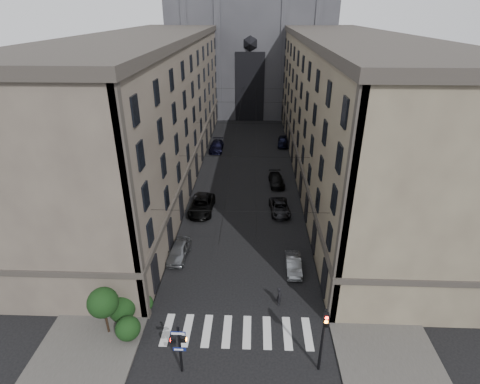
# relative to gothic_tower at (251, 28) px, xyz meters

# --- Properties ---
(sidewalk_left) EXTENTS (7.00, 80.00, 0.15)m
(sidewalk_left) POSITION_rel_gothic_tower_xyz_m (-10.50, -38.96, -17.72)
(sidewalk_left) COLOR #383533
(sidewalk_left) RESTS_ON ground
(sidewalk_right) EXTENTS (7.00, 80.00, 0.15)m
(sidewalk_right) POSITION_rel_gothic_tower_xyz_m (10.50, -38.96, -17.72)
(sidewalk_right) COLOR #383533
(sidewalk_right) RESTS_ON ground
(zebra_crossing) EXTENTS (11.00, 3.20, 0.01)m
(zebra_crossing) POSITION_rel_gothic_tower_xyz_m (0.00, -69.96, -17.79)
(zebra_crossing) COLOR beige
(zebra_crossing) RESTS_ON ground
(building_left) EXTENTS (13.60, 60.60, 18.85)m
(building_left) POSITION_rel_gothic_tower_xyz_m (-13.44, -38.96, -8.45)
(building_left) COLOR #4F463D
(building_left) RESTS_ON ground
(building_right) EXTENTS (13.60, 60.60, 18.85)m
(building_right) POSITION_rel_gothic_tower_xyz_m (13.44, -38.96, -8.45)
(building_right) COLOR brown
(building_right) RESTS_ON ground
(gothic_tower) EXTENTS (35.00, 23.00, 58.00)m
(gothic_tower) POSITION_rel_gothic_tower_xyz_m (0.00, 0.00, 0.00)
(gothic_tower) COLOR #2D2D33
(gothic_tower) RESTS_ON ground
(pedestrian_signal_left) EXTENTS (1.02, 0.38, 4.00)m
(pedestrian_signal_left) POSITION_rel_gothic_tower_xyz_m (-3.51, -73.46, -15.48)
(pedestrian_signal_left) COLOR black
(pedestrian_signal_left) RESTS_ON ground
(traffic_light_right) EXTENTS (0.34, 0.50, 5.20)m
(traffic_light_right) POSITION_rel_gothic_tower_xyz_m (5.60, -73.04, -14.51)
(traffic_light_right) COLOR black
(traffic_light_right) RESTS_ON ground
(shrub_cluster) EXTENTS (3.90, 4.40, 3.90)m
(shrub_cluster) POSITION_rel_gothic_tower_xyz_m (-8.72, -69.95, -16.00)
(shrub_cluster) COLOR black
(shrub_cluster) RESTS_ON sidewalk_left
(tram_wires) EXTENTS (14.00, 60.00, 0.43)m
(tram_wires) POSITION_rel_gothic_tower_xyz_m (0.00, -39.33, -10.55)
(tram_wires) COLOR black
(tram_wires) RESTS_ON ground
(car_left_near) EXTENTS (2.06, 4.51, 1.50)m
(car_left_near) POSITION_rel_gothic_tower_xyz_m (-6.02, -60.88, -17.05)
(car_left_near) COLOR slate
(car_left_near) RESTS_ON ground
(car_left_midnear) EXTENTS (1.68, 4.08, 1.31)m
(car_left_midnear) POSITION_rel_gothic_tower_xyz_m (-5.40, -50.27, -17.14)
(car_left_midnear) COLOR black
(car_left_midnear) RESTS_ON ground
(car_left_midfar) EXTENTS (2.78, 5.82, 1.60)m
(car_left_midfar) POSITION_rel_gothic_tower_xyz_m (-5.01, -51.64, -17.00)
(car_left_midfar) COLOR black
(car_left_midfar) RESTS_ON ground
(car_left_far) EXTENTS (2.20, 5.30, 1.53)m
(car_left_far) POSITION_rel_gothic_tower_xyz_m (-5.28, -30.31, -17.03)
(car_left_far) COLOR black
(car_left_far) RESTS_ON ground
(car_right_near) EXTENTS (1.37, 3.87, 1.27)m
(car_right_near) POSITION_rel_gothic_tower_xyz_m (4.84, -62.40, -17.16)
(car_right_near) COLOR slate
(car_right_near) RESTS_ON ground
(car_right_midnear) EXTENTS (2.52, 4.86, 1.31)m
(car_right_midnear) POSITION_rel_gothic_tower_xyz_m (4.20, -51.58, -17.14)
(car_right_midnear) COLOR black
(car_right_midnear) RESTS_ON ground
(car_right_midfar) EXTENTS (2.24, 4.77, 1.35)m
(car_right_midfar) POSITION_rel_gothic_tower_xyz_m (4.20, -43.77, -17.12)
(car_right_midfar) COLOR black
(car_right_midfar) RESTS_ON ground
(car_right_far) EXTENTS (2.27, 4.90, 1.63)m
(car_right_far) POSITION_rel_gothic_tower_xyz_m (6.20, -27.42, -16.99)
(car_right_far) COLOR black
(car_right_far) RESTS_ON ground
(pedestrian) EXTENTS (0.47, 0.66, 1.70)m
(pedestrian) POSITION_rel_gothic_tower_xyz_m (3.28, -66.96, -16.95)
(pedestrian) COLOR black
(pedestrian) RESTS_ON ground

